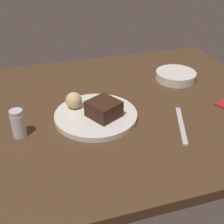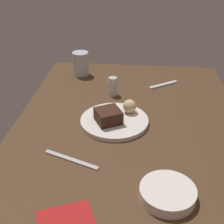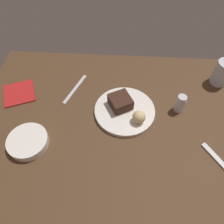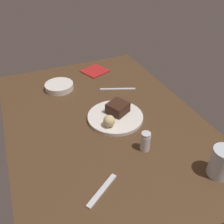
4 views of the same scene
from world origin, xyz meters
The scene contains 10 objects.
dining_table centered at (0.00, 0.00, 1.50)cm, with size 120.00×84.00×3.00cm, color #4C331E.
dessert_plate centered at (1.96, 5.26, 3.81)cm, with size 25.07×25.07×1.62cm, color white.
chocolate_cake_slice centered at (0.37, 7.33, 7.02)cm, with size 8.15×8.43×4.81cm, color #381E14.
bread_roll centered at (7.53, 0.26, 7.17)cm, with size 5.11×5.11×5.11cm, color #DBC184.
salt_shaker centered at (24.39, 7.95, 7.01)cm, with size 3.82×3.82×8.13cm.
water_glass centered at (44.96, 25.55, 8.68)cm, with size 7.77×7.77×11.37cm, color silver.
side_bowl centered at (-33.62, -11.94, 4.56)cm, with size 15.03×15.03×3.12cm, color white.
dessert_spoon centered at (35.96, -14.35, 3.35)cm, with size 15.00×1.80×0.70cm, color silver.
butter_knife centered at (-20.86, 16.67, 3.25)cm, with size 19.00×1.40×0.50cm, color silver.
folded_napkin centered at (-45.46, 12.58, 3.30)cm, with size 13.00×13.54×0.60cm, color #B21E1E.
Camera 4 is at (83.57, -31.05, 72.11)cm, focal length 39.90 mm.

